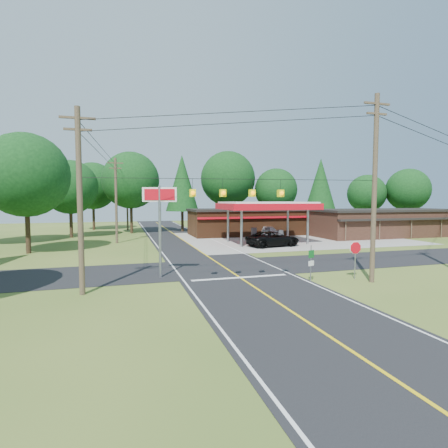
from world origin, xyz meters
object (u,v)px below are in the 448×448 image
object	(u,v)px
sedan_car	(269,231)
big_stop_sign	(160,211)
octagonal_stop_sign	(355,251)
suv_car	(273,239)
gas_canopy	(267,207)

from	to	relation	value
sedan_car	big_stop_sign	xyz separation A→B (m)	(-17.00, -21.19, 3.65)
sedan_car	octagonal_stop_sign	bearing A→B (deg)	-124.85
suv_car	big_stop_sign	bearing A→B (deg)	122.49
gas_canopy	octagonal_stop_sign	size ratio (longest dim) A/B	4.28
suv_car	sedan_car	distance (m)	9.83
big_stop_sign	octagonal_stop_sign	xyz separation A→B (m)	(12.00, -4.00, -2.56)
sedan_car	suv_car	bearing A→B (deg)	-134.49
gas_canopy	sedan_car	bearing A→B (deg)	64.12
sedan_car	big_stop_sign	distance (m)	27.41
gas_canopy	suv_car	bearing A→B (deg)	-99.46
suv_car	sedan_car	bearing A→B (deg)	-30.03
gas_canopy	suv_car	xyz separation A→B (m)	(-0.50, -3.00, -3.44)
octagonal_stop_sign	suv_car	bearing A→B (deg)	84.65
suv_car	big_stop_sign	distance (m)	18.42
sedan_car	big_stop_sign	bearing A→B (deg)	-152.36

